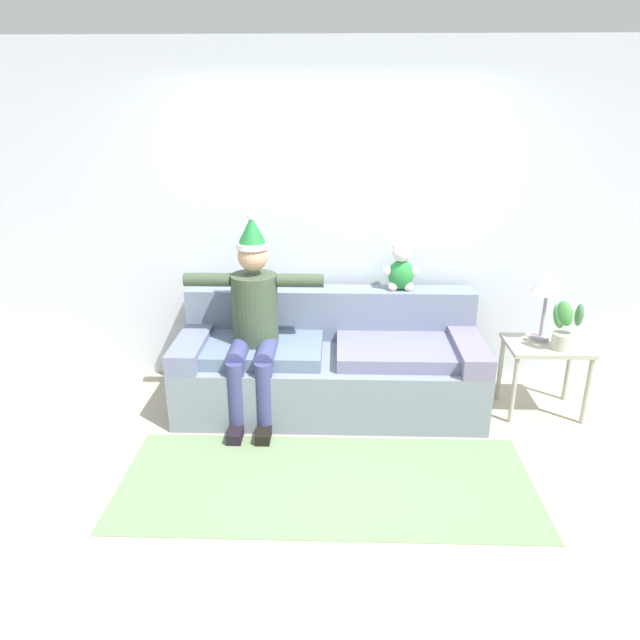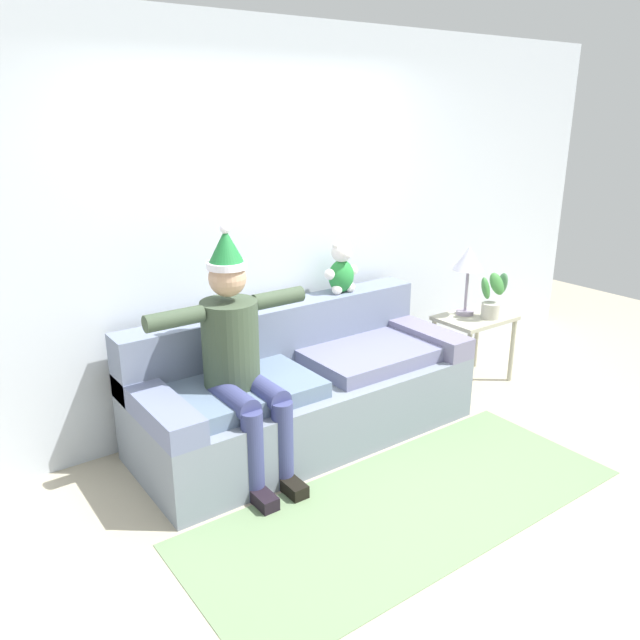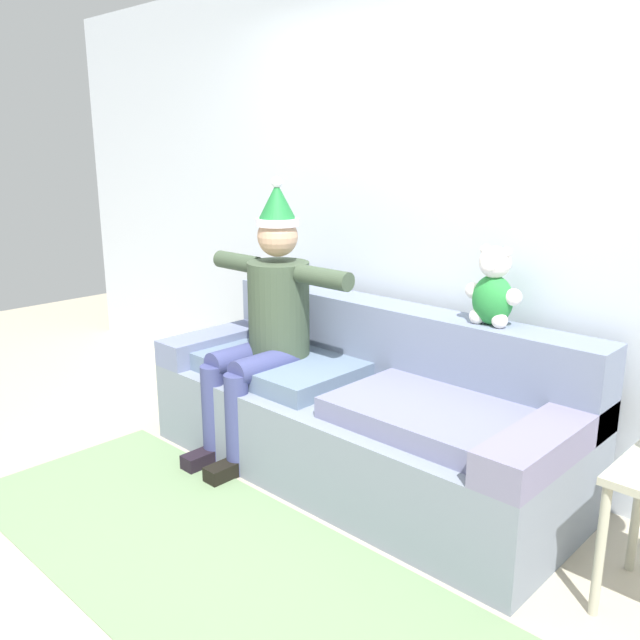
# 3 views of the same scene
# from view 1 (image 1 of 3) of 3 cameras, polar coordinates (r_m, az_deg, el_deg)

# --- Properties ---
(ground_plane) EXTENTS (10.00, 10.00, 0.00)m
(ground_plane) POSITION_cam_1_polar(r_m,az_deg,el_deg) (3.80, 0.66, -15.40)
(ground_plane) COLOR #AFA48B
(back_wall) EXTENTS (7.00, 0.10, 2.70)m
(back_wall) POSITION_cam_1_polar(r_m,az_deg,el_deg) (4.71, 1.11, 9.80)
(back_wall) COLOR silver
(back_wall) RESTS_ON ground_plane
(couch) EXTENTS (2.29, 0.91, 0.85)m
(couch) POSITION_cam_1_polar(r_m,az_deg,el_deg) (4.51, 0.94, -4.31)
(couch) COLOR gray
(couch) RESTS_ON ground_plane
(person_seated) EXTENTS (1.02, 0.77, 1.52)m
(person_seated) POSITION_cam_1_polar(r_m,az_deg,el_deg) (4.23, -6.60, 0.27)
(person_seated) COLOR #3B4A36
(person_seated) RESTS_ON ground_plane
(teddy_bear) EXTENTS (0.29, 0.17, 0.38)m
(teddy_bear) POSITION_cam_1_polar(r_m,az_deg,el_deg) (4.56, 8.02, 5.04)
(teddy_bear) COLOR #288739
(teddy_bear) RESTS_ON couch
(side_table) EXTENTS (0.59, 0.43, 0.56)m
(side_table) POSITION_cam_1_polar(r_m,az_deg,el_deg) (4.64, 21.39, -3.20)
(side_table) COLOR #A6A48E
(side_table) RESTS_ON ground_plane
(table_lamp) EXTENTS (0.24, 0.24, 0.55)m
(table_lamp) POSITION_cam_1_polar(r_m,az_deg,el_deg) (4.54, 21.58, 3.24)
(table_lamp) COLOR #93879D
(table_lamp) RESTS_ON side_table
(potted_plant) EXTENTS (0.24, 0.25, 0.40)m
(potted_plant) POSITION_cam_1_polar(r_m,az_deg,el_deg) (4.48, 23.03, -0.56)
(potted_plant) COLOR #B4B0A0
(potted_plant) RESTS_ON side_table
(area_rug) EXTENTS (2.59, 1.04, 0.01)m
(area_rug) POSITION_cam_1_polar(r_m,az_deg,el_deg) (3.77, 0.65, -15.71)
(area_rug) COLOR #6B885E
(area_rug) RESTS_ON ground_plane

